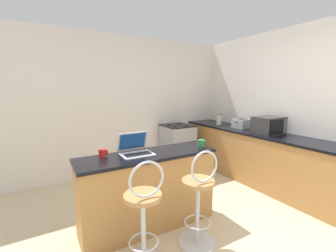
{
  "coord_description": "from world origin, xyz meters",
  "views": [
    {
      "loc": [
        -1.53,
        -1.57,
        1.63
      ],
      "look_at": [
        0.37,
        1.71,
        0.99
      ],
      "focal_mm": 24.0,
      "sensor_mm": 36.0,
      "label": 1
    }
  ],
  "objects_px": {
    "bar_stool_near": "(144,217)",
    "microwave": "(269,125)",
    "toaster": "(241,124)",
    "mug_green": "(201,143)",
    "bar_stool_far": "(199,200)",
    "laptop": "(135,148)",
    "stove_range": "(177,146)",
    "mug_red": "(103,153)",
    "storage_jar": "(219,119)"
  },
  "relations": [
    {
      "from": "bar_stool_near",
      "to": "microwave",
      "type": "xyz_separation_m",
      "value": [
        2.49,
        0.6,
        0.54
      ]
    },
    {
      "from": "toaster",
      "to": "mug_green",
      "type": "relative_size",
      "value": 2.7
    },
    {
      "from": "bar_stool_far",
      "to": "mug_green",
      "type": "relative_size",
      "value": 10.41
    },
    {
      "from": "laptop",
      "to": "stove_range",
      "type": "xyz_separation_m",
      "value": [
        1.5,
        1.45,
        -0.51
      ]
    },
    {
      "from": "bar_stool_near",
      "to": "stove_range",
      "type": "distance_m",
      "value": 2.68
    },
    {
      "from": "bar_stool_near",
      "to": "mug_red",
      "type": "bearing_deg",
      "value": 104.12
    },
    {
      "from": "laptop",
      "to": "mug_green",
      "type": "height_order",
      "value": "laptop"
    },
    {
      "from": "laptop",
      "to": "mug_green",
      "type": "distance_m",
      "value": 0.85
    },
    {
      "from": "bar_stool_far",
      "to": "laptop",
      "type": "height_order",
      "value": "laptop"
    },
    {
      "from": "bar_stool_near",
      "to": "bar_stool_far",
      "type": "bearing_deg",
      "value": 0.0
    },
    {
      "from": "storage_jar",
      "to": "mug_red",
      "type": "bearing_deg",
      "value": -158.67
    },
    {
      "from": "laptop",
      "to": "toaster",
      "type": "bearing_deg",
      "value": 13.56
    },
    {
      "from": "bar_stool_far",
      "to": "stove_range",
      "type": "bearing_deg",
      "value": 63.0
    },
    {
      "from": "bar_stool_near",
      "to": "laptop",
      "type": "bearing_deg",
      "value": 73.81
    },
    {
      "from": "laptop",
      "to": "toaster",
      "type": "xyz_separation_m",
      "value": [
        2.34,
        0.57,
        0.03
      ]
    },
    {
      "from": "toaster",
      "to": "mug_red",
      "type": "bearing_deg",
      "value": -169.18
    },
    {
      "from": "bar_stool_far",
      "to": "microwave",
      "type": "distance_m",
      "value": 2.04
    },
    {
      "from": "bar_stool_near",
      "to": "mug_green",
      "type": "xyz_separation_m",
      "value": [
        1.03,
        0.49,
        0.45
      ]
    },
    {
      "from": "bar_stool_near",
      "to": "laptop",
      "type": "distance_m",
      "value": 0.81
    },
    {
      "from": "mug_red",
      "to": "storage_jar",
      "type": "bearing_deg",
      "value": 21.33
    },
    {
      "from": "bar_stool_far",
      "to": "storage_jar",
      "type": "relative_size",
      "value": 4.76
    },
    {
      "from": "laptop",
      "to": "mug_red",
      "type": "bearing_deg",
      "value": 172.19
    },
    {
      "from": "toaster",
      "to": "storage_jar",
      "type": "height_order",
      "value": "storage_jar"
    },
    {
      "from": "laptop",
      "to": "storage_jar",
      "type": "distance_m",
      "value": 2.5
    },
    {
      "from": "bar_stool_far",
      "to": "bar_stool_near",
      "type": "bearing_deg",
      "value": 180.0
    },
    {
      "from": "bar_stool_far",
      "to": "mug_green",
      "type": "distance_m",
      "value": 0.78
    },
    {
      "from": "microwave",
      "to": "storage_jar",
      "type": "bearing_deg",
      "value": 92.43
    },
    {
      "from": "microwave",
      "to": "mug_green",
      "type": "relative_size",
      "value": 4.61
    },
    {
      "from": "laptop",
      "to": "microwave",
      "type": "xyz_separation_m",
      "value": [
        2.31,
        -0.04,
        0.08
      ]
    },
    {
      "from": "bar_stool_far",
      "to": "toaster",
      "type": "relative_size",
      "value": 3.86
    },
    {
      "from": "laptop",
      "to": "microwave",
      "type": "distance_m",
      "value": 2.31
    },
    {
      "from": "mug_green",
      "to": "storage_jar",
      "type": "height_order",
      "value": "storage_jar"
    },
    {
      "from": "bar_stool_near",
      "to": "toaster",
      "type": "xyz_separation_m",
      "value": [
        2.53,
        1.2,
        0.49
      ]
    },
    {
      "from": "bar_stool_far",
      "to": "mug_red",
      "type": "height_order",
      "value": "bar_stool_far"
    },
    {
      "from": "microwave",
      "to": "toaster",
      "type": "distance_m",
      "value": 0.61
    },
    {
      "from": "toaster",
      "to": "mug_green",
      "type": "distance_m",
      "value": 1.66
    },
    {
      "from": "storage_jar",
      "to": "mug_green",
      "type": "bearing_deg",
      "value": -139.41
    },
    {
      "from": "stove_range",
      "to": "storage_jar",
      "type": "relative_size",
      "value": 4.12
    },
    {
      "from": "bar_stool_near",
      "to": "laptop",
      "type": "height_order",
      "value": "laptop"
    },
    {
      "from": "laptop",
      "to": "mug_green",
      "type": "bearing_deg",
      "value": -9.77
    },
    {
      "from": "microwave",
      "to": "mug_green",
      "type": "xyz_separation_m",
      "value": [
        -1.47,
        -0.11,
        -0.09
      ]
    },
    {
      "from": "mug_red",
      "to": "storage_jar",
      "type": "distance_m",
      "value": 2.81
    },
    {
      "from": "bar_stool_near",
      "to": "mug_red",
      "type": "distance_m",
      "value": 0.84
    },
    {
      "from": "stove_range",
      "to": "storage_jar",
      "type": "bearing_deg",
      "value": -26.68
    },
    {
      "from": "microwave",
      "to": "stove_range",
      "type": "bearing_deg",
      "value": 118.5
    },
    {
      "from": "mug_red",
      "to": "mug_green",
      "type": "height_order",
      "value": "mug_green"
    },
    {
      "from": "bar_stool_far",
      "to": "storage_jar",
      "type": "bearing_deg",
      "value": 43.03
    },
    {
      "from": "microwave",
      "to": "toaster",
      "type": "height_order",
      "value": "microwave"
    },
    {
      "from": "mug_red",
      "to": "laptop",
      "type": "bearing_deg",
      "value": -7.81
    },
    {
      "from": "bar_stool_far",
      "to": "toaster",
      "type": "distance_m",
      "value": 2.31
    }
  ]
}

